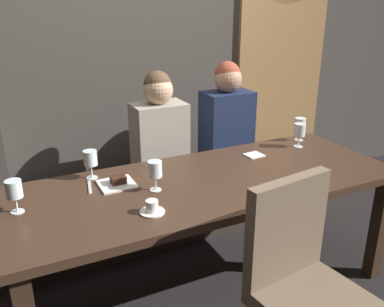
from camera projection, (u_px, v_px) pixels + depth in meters
ground at (207, 288)px, 2.57m from camera, size 9.00×9.00×0.00m
back_wall_tiled at (132, 26)px, 3.07m from camera, size 6.00×0.12×3.00m
arched_door at (283, 38)px, 3.61m from camera, size 0.90×0.05×2.55m
dining_table at (208, 194)px, 2.34m from camera, size 2.20×0.84×0.74m
banquette_bench at (163, 208)px, 3.08m from camera, size 2.50×0.44×0.45m
chair_near_side at (302, 275)px, 1.80m from camera, size 0.49×0.49×0.98m
diner_redhead at (159, 132)px, 2.83m from camera, size 0.36×0.24×0.80m
diner_bearded at (227, 120)px, 3.08m from camera, size 0.36×0.24×0.83m
wine_glass_end_left at (300, 125)px, 2.92m from camera, size 0.08×0.08×0.16m
wine_glass_near_right at (90, 159)px, 2.30m from camera, size 0.08×0.08×0.16m
wine_glass_far_right at (300, 131)px, 2.79m from camera, size 0.08×0.08×0.16m
wine_glass_center_back at (155, 171)px, 2.15m from camera, size 0.08×0.08×0.16m
wine_glass_near_left at (14, 191)px, 1.92m from camera, size 0.08×0.08×0.16m
espresso_cup at (152, 208)px, 1.95m from camera, size 0.12×0.12×0.06m
dessert_plate at (117, 183)px, 2.24m from camera, size 0.19×0.19×0.05m
fork_on_table at (90, 187)px, 2.22m from camera, size 0.05×0.17×0.01m
folded_napkin at (254, 155)px, 2.67m from camera, size 0.12×0.11×0.01m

